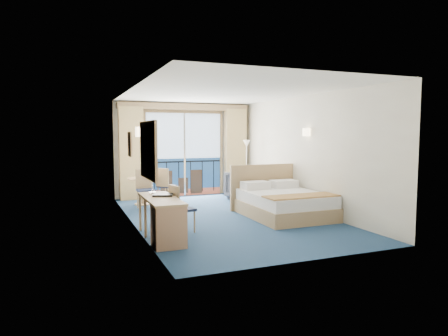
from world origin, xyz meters
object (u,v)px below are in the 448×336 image
(desk, at_px, (167,221))
(desk_chair, at_px, (179,206))
(nightstand, at_px, (275,193))
(table_chair_b, at_px, (145,186))
(table_chair_a, at_px, (165,183))
(armchair, at_px, (244,185))
(floor_lamp, at_px, (247,154))
(round_table, at_px, (143,184))
(bed, at_px, (283,203))

(desk, height_order, desk_chair, desk_chair)
(nightstand, distance_m, table_chair_b, 3.29)
(desk_chair, relative_size, table_chair_a, 0.96)
(table_chair_a, bearing_deg, armchair, -131.39)
(nightstand, relative_size, desk, 0.39)
(armchair, distance_m, floor_lamp, 0.92)
(nightstand, height_order, round_table, round_table)
(floor_lamp, distance_m, round_table, 3.11)
(floor_lamp, height_order, desk, floor_lamp)
(desk, height_order, table_chair_a, table_chair_a)
(bed, distance_m, armchair, 2.49)
(bed, bearing_deg, nightstand, 67.93)
(nightstand, xyz_separation_m, round_table, (-3.17, 1.21, 0.23))
(nightstand, distance_m, desk_chair, 3.65)
(armchair, relative_size, table_chair_a, 0.93)
(bed, distance_m, desk_chair, 2.59)
(table_chair_a, bearing_deg, desk_chair, 131.75)
(floor_lamp, bearing_deg, round_table, -176.46)
(round_table, bearing_deg, desk_chair, -88.24)
(armchair, height_order, round_table, armchair)
(table_chair_a, bearing_deg, floor_lamp, -124.40)
(armchair, relative_size, floor_lamp, 0.53)
(desk, relative_size, desk_chair, 1.74)
(bed, height_order, nightstand, bed)
(bed, height_order, round_table, bed)
(nightstand, bearing_deg, armchair, 108.46)
(floor_lamp, relative_size, desk_chair, 1.85)
(bed, xyz_separation_m, table_chair_a, (-2.04, 2.55, 0.22))
(armchair, bearing_deg, table_chair_a, -39.76)
(bed, xyz_separation_m, desk_chair, (-2.52, -0.57, 0.20))
(armchair, distance_m, desk_chair, 4.08)
(nightstand, xyz_separation_m, floor_lamp, (-0.15, 1.40, 0.94))
(armchair, xyz_separation_m, desk, (-3.11, -3.76, 0.01))
(bed, bearing_deg, round_table, 135.30)
(bed, xyz_separation_m, armchair, (0.19, 2.48, 0.09))
(desk_chair, bearing_deg, nightstand, -69.63)
(desk, relative_size, table_chair_b, 1.61)
(floor_lamp, distance_m, table_chair_b, 3.22)
(nightstand, xyz_separation_m, table_chair_a, (-2.60, 1.17, 0.23))
(desk_chair, height_order, round_table, desk_chair)
(armchair, bearing_deg, desk_chair, 10.47)
(nightstand, height_order, armchair, armchair)
(nightstand, bearing_deg, table_chair_b, 168.30)
(bed, relative_size, nightstand, 3.44)
(table_chair_b, bearing_deg, nightstand, -11.39)
(nightstand, relative_size, table_chair_b, 0.62)
(desk, xyz_separation_m, desk_chair, (0.41, 0.71, 0.10))
(nightstand, bearing_deg, desk_chair, -147.59)
(nightstand, relative_size, table_chair_a, 0.64)
(desk, distance_m, round_table, 3.88)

